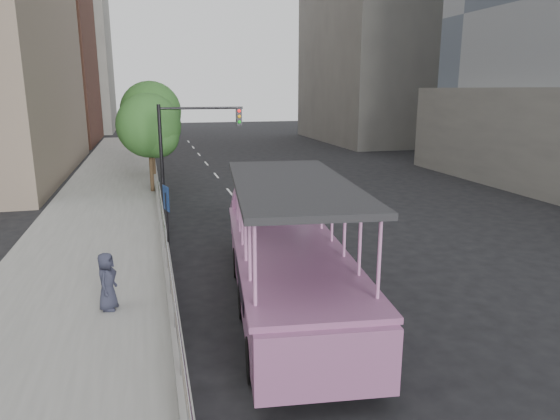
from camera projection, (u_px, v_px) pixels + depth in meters
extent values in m
plane|color=black|center=(285.00, 304.00, 14.11)|extent=(160.00, 160.00, 0.00)
cube|color=#A2A19C|center=(100.00, 223.00, 22.05)|extent=(5.50, 80.00, 0.30)
cube|color=gray|center=(169.00, 273.00, 15.10)|extent=(0.24, 30.00, 0.36)
cylinder|color=#A6A6AA|center=(181.00, 358.00, 9.34)|extent=(0.07, 0.07, 0.70)
cylinder|color=#A6A6AA|center=(175.00, 313.00, 11.22)|extent=(0.07, 0.07, 0.70)
cylinder|color=#A6A6AA|center=(171.00, 281.00, 13.10)|extent=(0.07, 0.07, 0.70)
cylinder|color=#A6A6AA|center=(168.00, 257.00, 14.97)|extent=(0.07, 0.07, 0.70)
cylinder|color=#A6A6AA|center=(165.00, 238.00, 16.85)|extent=(0.07, 0.07, 0.70)
cylinder|color=#A6A6AA|center=(163.00, 223.00, 18.73)|extent=(0.07, 0.07, 0.70)
cylinder|color=#A6A6AA|center=(161.00, 211.00, 20.61)|extent=(0.07, 0.07, 0.70)
cylinder|color=#A6A6AA|center=(160.00, 201.00, 22.49)|extent=(0.07, 0.07, 0.70)
cylinder|color=#A6A6AA|center=(159.00, 192.00, 24.37)|extent=(0.07, 0.07, 0.70)
cylinder|color=#A6A6AA|center=(168.00, 257.00, 14.97)|extent=(0.06, 22.00, 0.06)
cylinder|color=#A6A6AA|center=(167.00, 246.00, 14.90)|extent=(0.06, 22.00, 0.06)
cylinder|color=black|center=(256.00, 360.00, 10.27)|extent=(0.49, 1.00, 0.96)
cylinder|color=black|center=(366.00, 352.00, 10.58)|extent=(0.49, 1.00, 0.96)
cylinder|color=black|center=(246.00, 301.00, 13.15)|extent=(0.49, 1.00, 0.96)
cylinder|color=black|center=(333.00, 296.00, 13.46)|extent=(0.49, 1.00, 0.96)
cylinder|color=black|center=(239.00, 263.00, 16.03)|extent=(0.49, 1.00, 0.96)
cylinder|color=black|center=(311.00, 259.00, 16.34)|extent=(0.49, 1.00, 0.96)
cube|color=#CF83BD|center=(289.00, 274.00, 13.37)|extent=(3.72, 9.02, 1.34)
cube|color=#CF83BD|center=(267.00, 217.00, 18.24)|extent=(2.88, 2.57, 1.67)
cylinder|color=#CF83BD|center=(265.00, 203.00, 19.04)|extent=(2.58, 1.05, 2.51)
cube|color=#8C517D|center=(327.00, 363.00, 8.99)|extent=(2.70, 0.70, 1.34)
cube|color=#8C517D|center=(289.00, 248.00, 13.19)|extent=(3.88, 9.36, 0.13)
cube|color=#242427|center=(292.00, 184.00, 12.36)|extent=(3.67, 7.35, 0.15)
cube|color=gray|center=(274.00, 198.00, 16.18)|extent=(2.47, 0.51, 1.12)
cube|color=#CF83BD|center=(272.00, 204.00, 16.72)|extent=(2.46, 1.35, 0.53)
imported|color=white|center=(325.00, 196.00, 24.69)|extent=(3.07, 4.65, 1.47)
imported|color=#282B3B|center=(107.00, 281.00, 12.89)|extent=(0.67, 0.86, 1.55)
cylinder|color=black|center=(168.00, 227.00, 17.47)|extent=(0.08, 0.08, 2.43)
cube|color=navy|center=(166.00, 198.00, 17.23)|extent=(0.18, 0.59, 0.88)
cube|color=white|center=(167.00, 198.00, 17.24)|extent=(0.11, 0.38, 0.53)
cylinder|color=black|center=(161.00, 158.00, 24.52)|extent=(0.18, 0.18, 5.20)
cylinder|color=black|center=(200.00, 108.00, 24.45)|extent=(4.20, 0.12, 0.12)
cube|color=black|center=(239.00, 117.00, 25.02)|extent=(0.28, 0.22, 0.85)
sphere|color=red|center=(239.00, 111.00, 24.83)|extent=(0.16, 0.16, 0.16)
cylinder|color=#39281A|center=(151.00, 169.00, 27.94)|extent=(0.22, 0.22, 3.08)
sphere|color=#2D5321|center=(149.00, 126.00, 27.36)|extent=(3.52, 3.52, 3.52)
sphere|color=#2D5321|center=(157.00, 136.00, 27.31)|extent=(2.42, 2.42, 2.42)
cylinder|color=#39281A|center=(153.00, 153.00, 33.58)|extent=(0.22, 0.22, 3.47)
sphere|color=#2D5321|center=(151.00, 112.00, 32.93)|extent=(3.97, 3.97, 3.97)
sphere|color=#2D5321|center=(158.00, 121.00, 32.90)|extent=(2.73, 2.73, 2.73)
cube|color=gray|center=(48.00, 58.00, 67.93)|extent=(16.00, 14.00, 20.00)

